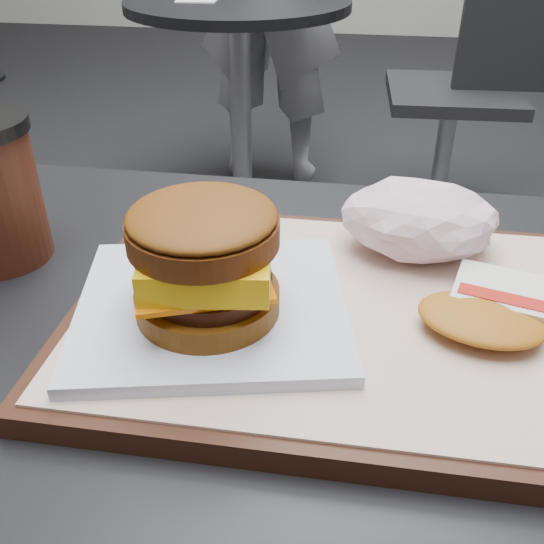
{
  "coord_description": "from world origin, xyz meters",
  "views": [
    {
      "loc": [
        0.06,
        -0.32,
        1.05
      ],
      "look_at": [
        0.01,
        0.01,
        0.83
      ],
      "focal_mm": 40.0,
      "sensor_mm": 36.0,
      "label": 1
    }
  ],
  "objects": [
    {
      "name": "neighbor_table",
      "position": [
        -0.35,
        1.65,
        0.55
      ],
      "size": [
        0.7,
        0.7,
        0.75
      ],
      "color": "black",
      "rests_on": "ground"
    },
    {
      "name": "hash_brown",
      "position": [
        0.17,
        0.04,
        0.8
      ],
      "size": [
        0.13,
        0.11,
        0.02
      ],
      "color": "silver",
      "rests_on": "serving_tray"
    },
    {
      "name": "serving_tray",
      "position": [
        0.05,
        0.04,
        0.78
      ],
      "size": [
        0.38,
        0.28,
        0.02
      ],
      "color": "black",
      "rests_on": "customer_table"
    },
    {
      "name": "crumpled_wrapper",
      "position": [
        0.12,
        0.13,
        0.82
      ],
      "size": [
        0.13,
        0.1,
        0.06
      ],
      "primitive_type": null,
      "color": "white",
      "rests_on": "serving_tray"
    },
    {
      "name": "breakfast_sandwich",
      "position": [
        -0.03,
        0.01,
        0.83
      ],
      "size": [
        0.22,
        0.21,
        0.09
      ],
      "color": "white",
      "rests_on": "serving_tray"
    },
    {
      "name": "neighbor_chair",
      "position": [
        0.42,
        1.76,
        0.51
      ],
      "size": [
        0.61,
        0.44,
        0.88
      ],
      "color": "#AFAFB4",
      "rests_on": "ground"
    },
    {
      "name": "customer_table",
      "position": [
        0.0,
        0.0,
        0.58
      ],
      "size": [
        0.8,
        0.6,
        0.77
      ],
      "color": "#A5A5AA",
      "rests_on": "ground"
    }
  ]
}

